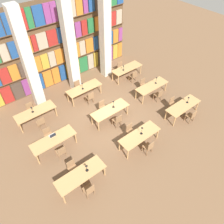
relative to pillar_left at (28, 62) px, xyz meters
name	(u,v)px	position (x,y,z in m)	size (l,w,h in m)	color
ground_plane	(109,118)	(2.63, -3.77, -3.00)	(40.00, 40.00, 0.00)	brown
bookshelf_bank	(60,45)	(2.63, 1.35, -0.37)	(10.50, 0.35, 5.50)	brown
pillar_left	(28,62)	(0.00, 0.00, 0.00)	(0.58, 0.58, 6.00)	beige
pillar_center	(70,48)	(2.63, 0.00, 0.00)	(0.58, 0.58, 6.00)	beige
pillar_right	(105,35)	(5.26, 0.00, 0.00)	(0.58, 0.58, 6.00)	beige
reading_table_0	(81,175)	(-0.91, -6.27, -2.31)	(2.29, 0.80, 0.78)	tan
chair_0	(89,190)	(-0.95, -6.95, -2.53)	(0.42, 0.40, 0.87)	olive
chair_1	(72,168)	(-0.95, -5.58, -2.53)	(0.42, 0.40, 0.87)	olive
desk_lamp_0	(87,167)	(-0.58, -6.29, -1.94)	(0.14, 0.14, 0.42)	black
reading_table_1	(140,136)	(2.66, -6.25, -2.31)	(2.29, 0.80, 0.78)	tan
chair_2	(149,147)	(2.66, -6.94, -2.53)	(0.42, 0.40, 0.87)	olive
chair_3	(130,131)	(2.66, -5.57, -2.53)	(0.42, 0.40, 0.87)	olive
desk_lamp_1	(142,129)	(2.77, -6.25, -1.89)	(0.14, 0.14, 0.50)	black
reading_table_2	(183,106)	(6.18, -6.23, -2.31)	(2.29, 0.80, 0.78)	tan
chair_4	(191,116)	(6.14, -6.91, -2.53)	(0.42, 0.40, 0.87)	olive
chair_5	(173,103)	(6.14, -5.54, -2.53)	(0.42, 0.40, 0.87)	olive
desk_lamp_2	(188,99)	(6.55, -6.21, -1.93)	(0.14, 0.14, 0.44)	black
reading_table_3	(53,140)	(-0.93, -3.77, -2.31)	(2.29, 0.80, 0.78)	tan
chair_6	(61,152)	(-0.92, -4.46, -2.53)	(0.42, 0.40, 0.87)	olive
chair_7	(48,135)	(-0.92, -3.09, -2.53)	(0.42, 0.40, 0.87)	olive
laptop	(52,135)	(-0.85, -3.57, -2.19)	(0.32, 0.22, 0.21)	silver
reading_table_4	(110,110)	(2.62, -3.85, -2.31)	(2.29, 0.80, 0.78)	tan
chair_8	(117,120)	(2.61, -4.53, -2.53)	(0.42, 0.40, 0.87)	olive
chair_9	(103,107)	(2.61, -3.16, -2.53)	(0.42, 0.40, 0.87)	olive
desk_lamp_3	(113,103)	(2.90, -3.82, -1.90)	(0.14, 0.14, 0.48)	black
reading_table_5	(152,86)	(6.11, -3.77, -2.31)	(2.29, 0.80, 0.78)	tan
chair_10	(159,95)	(6.08, -4.45, -2.53)	(0.42, 0.40, 0.87)	olive
chair_11	(144,84)	(6.08, -3.08, -2.53)	(0.42, 0.40, 0.87)	olive
desk_lamp_4	(156,79)	(6.48, -3.75, -1.90)	(0.14, 0.14, 0.49)	black
reading_table_6	(35,112)	(-0.80, -1.34, -2.31)	(2.29, 0.80, 0.78)	tan
chair_12	(41,122)	(-0.84, -2.02, -2.53)	(0.42, 0.40, 0.87)	olive
chair_13	(31,109)	(-0.84, -0.65, -2.53)	(0.42, 0.40, 0.87)	olive
desk_lamp_5	(32,108)	(-0.91, -1.30, -1.96)	(0.14, 0.14, 0.40)	black
reading_table_7	(84,89)	(2.56, -1.25, -2.31)	(2.29, 0.80, 0.78)	tan
chair_14	(90,97)	(2.52, -1.93, -2.53)	(0.42, 0.40, 0.87)	olive
chair_15	(78,87)	(2.52, -0.56, -2.53)	(0.42, 0.40, 0.87)	olive
desk_lamp_6	(82,85)	(2.44, -1.30, -1.91)	(0.14, 0.14, 0.47)	black
reading_table_8	(127,69)	(6.20, -1.24, -2.31)	(2.29, 0.80, 0.78)	tan
chair_16	(133,76)	(6.20, -1.93, -2.53)	(0.42, 0.40, 0.87)	olive
chair_17	(121,67)	(6.20, -0.56, -2.53)	(0.42, 0.40, 0.87)	olive
desk_lamp_7	(124,67)	(5.82, -1.29, -1.96)	(0.14, 0.14, 0.39)	black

